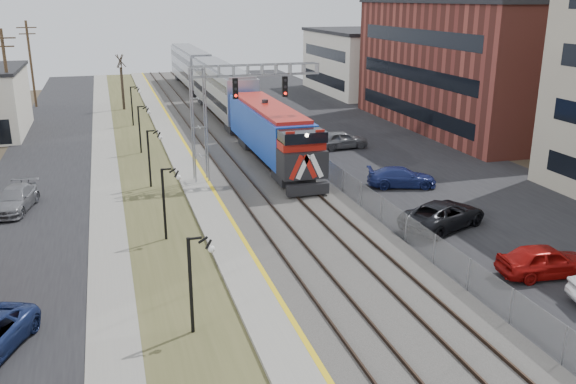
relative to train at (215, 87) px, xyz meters
name	(u,v)px	position (x,y,z in m)	size (l,w,h in m)	color
street_west	(43,169)	(-17.00, -20.27, -2.86)	(7.00, 120.00, 0.04)	black
sidewalk	(105,165)	(-12.50, -20.27, -2.84)	(2.00, 120.00, 0.08)	gray
grass_median	(144,162)	(-9.50, -20.27, -2.85)	(4.00, 120.00, 0.06)	#464826
platform	(182,158)	(-6.50, -20.27, -2.76)	(2.00, 120.00, 0.24)	gray
ballast_bed	(242,154)	(-1.50, -20.27, -2.78)	(8.00, 120.00, 0.20)	#595651
parking_lot	(375,145)	(10.50, -20.27, -2.86)	(16.00, 120.00, 0.04)	black
platform_edge	(193,156)	(-5.62, -20.27, -2.64)	(0.24, 120.00, 0.01)	gold
track_near	(218,154)	(-3.50, -20.27, -2.61)	(1.58, 120.00, 0.15)	#2D2119
track_far	(260,151)	(0.00, -20.27, -2.61)	(1.58, 120.00, 0.15)	#2D2119
train	(215,87)	(0.00, 0.00, 0.00)	(3.00, 63.05, 5.33)	#1641B6
signal_gantry	(223,103)	(-4.28, -27.27, 2.70)	(9.00, 1.07, 8.15)	gray
lampposts	(163,203)	(-9.50, -36.98, -0.88)	(0.14, 62.14, 4.00)	black
fence	(291,142)	(2.70, -20.27, -2.08)	(0.04, 120.00, 1.60)	gray
buildings_east	(546,73)	(24.50, -24.09, 3.43)	(16.00, 76.00, 15.00)	#A49D84
bare_trees	(27,126)	(-18.16, -16.35, -0.18)	(12.30, 42.30, 5.95)	#382D23
car_lot_a	(546,261)	(7.00, -46.93, -2.12)	(1.81, 4.50, 1.53)	#970E0B
car_lot_c	(443,215)	(5.73, -39.93, -2.12)	(2.54, 5.50, 1.53)	black
car_lot_d	(402,178)	(7.05, -32.19, -2.20)	(1.90, 4.69, 1.36)	navy
car_lot_e	(341,140)	(7.20, -20.53, -2.11)	(1.83, 4.55, 1.55)	slate
car_street_b	(14,200)	(-17.85, -29.80, -2.18)	(1.98, 4.88, 1.42)	slate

